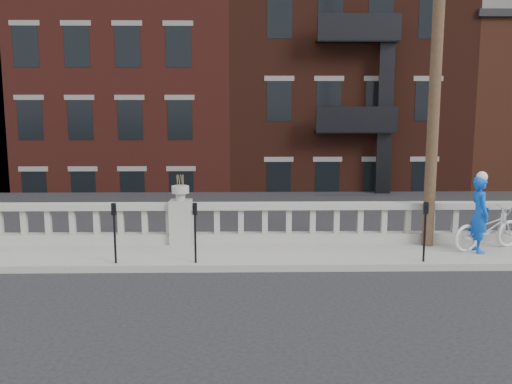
% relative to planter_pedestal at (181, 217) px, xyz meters
% --- Properties ---
extents(ground, '(120.00, 120.00, 0.00)m').
position_rel_planter_pedestal_xyz_m(ground, '(0.00, -3.95, -0.83)').
color(ground, black).
rests_on(ground, ground).
extents(sidewalk, '(32.00, 2.20, 0.15)m').
position_rel_planter_pedestal_xyz_m(sidewalk, '(0.00, -0.95, -0.76)').
color(sidewalk, gray).
rests_on(sidewalk, ground).
extents(balustrade, '(28.00, 0.34, 1.03)m').
position_rel_planter_pedestal_xyz_m(balustrade, '(0.00, 0.00, -0.19)').
color(balustrade, gray).
rests_on(balustrade, sidewalk).
extents(planter_pedestal, '(0.55, 0.55, 1.76)m').
position_rel_planter_pedestal_xyz_m(planter_pedestal, '(0.00, 0.00, 0.00)').
color(planter_pedestal, gray).
rests_on(planter_pedestal, sidewalk).
extents(lower_level, '(80.00, 44.00, 20.80)m').
position_rel_planter_pedestal_xyz_m(lower_level, '(0.56, 19.09, 1.80)').
color(lower_level, '#605E59').
rests_on(lower_level, ground).
extents(utility_pole, '(1.60, 0.28, 10.00)m').
position_rel_planter_pedestal_xyz_m(utility_pole, '(6.20, -0.35, 4.41)').
color(utility_pole, '#422D1E').
rests_on(utility_pole, sidewalk).
extents(parking_meter_b, '(0.10, 0.09, 1.36)m').
position_rel_planter_pedestal_xyz_m(parking_meter_b, '(-1.27, -1.80, 0.17)').
color(parking_meter_b, black).
rests_on(parking_meter_b, sidewalk).
extents(parking_meter_c, '(0.10, 0.09, 1.36)m').
position_rel_planter_pedestal_xyz_m(parking_meter_c, '(0.52, -1.80, 0.17)').
color(parking_meter_c, black).
rests_on(parking_meter_c, sidewalk).
extents(parking_meter_d, '(0.10, 0.09, 1.36)m').
position_rel_planter_pedestal_xyz_m(parking_meter_d, '(5.65, -1.80, 0.17)').
color(parking_meter_d, black).
rests_on(parking_meter_d, sidewalk).
extents(bicycle, '(2.10, 1.35, 1.04)m').
position_rel_planter_pedestal_xyz_m(bicycle, '(7.54, -0.75, -0.16)').
color(bicycle, silver).
rests_on(bicycle, sidewalk).
extents(cyclist, '(0.44, 0.67, 1.83)m').
position_rel_planter_pedestal_xyz_m(cyclist, '(7.21, -0.98, 0.24)').
color(cyclist, blue).
rests_on(cyclist, sidewalk).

